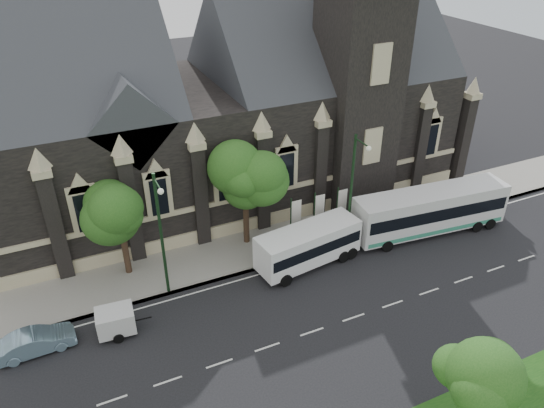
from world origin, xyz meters
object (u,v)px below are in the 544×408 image
banner_flag_left (294,216)px  shuttle_bus (308,244)px  street_lamp_near (353,186)px  banner_flag_right (340,205)px  tour_coach (430,210)px  tree_park_east (478,371)px  tree_walk_left (120,201)px  tree_walk_right (246,174)px  banner_flag_center (318,211)px  box_trailer (116,321)px  street_lamp_mid (161,231)px  sedan (36,342)px

banner_flag_left → shuttle_bus: banner_flag_left is taller
street_lamp_near → banner_flag_right: bearing=81.4°
tour_coach → tree_park_east: bearing=-119.0°
tree_park_east → tree_walk_left: bearing=120.9°
banner_flag_left → street_lamp_near: bearing=-27.2°
tree_walk_left → shuttle_bus: 13.27m
tree_walk_right → banner_flag_center: bearing=-18.6°
tree_walk_right → box_trailer: bearing=-152.2°
banner_flag_left → tour_coach: bearing=-16.4°
tree_park_east → street_lamp_mid: 19.32m
street_lamp_mid → sedan: street_lamp_mid is taller
tree_walk_right → sedan: bearing=-161.0°
banner_flag_center → box_trailer: (-16.09, -4.09, -1.41)m
shuttle_bus → tree_park_east: bearing=-97.2°
tree_walk_right → banner_flag_left: (3.08, -1.71, -3.43)m
banner_flag_left → tree_walk_left: bearing=172.0°
sedan → tree_park_east: bearing=-130.9°
banner_flag_center → shuttle_bus: banner_flag_center is taller
shuttle_bus → street_lamp_near: bearing=4.9°
banner_flag_right → sedan: bearing=-170.9°
tour_coach → shuttle_bus: (-10.62, 0.25, -0.26)m
tree_walk_left → banner_flag_right: tree_walk_left is taller
street_lamp_mid → banner_flag_right: 14.67m
tree_walk_right → box_trailer: 13.36m
tree_walk_left → shuttle_bus: bearing=-20.9°
tree_walk_right → tree_park_east: bearing=-81.6°
street_lamp_mid → street_lamp_near: bearing=0.0°
tree_walk_left → banner_flag_center: 14.58m
street_lamp_near → banner_flag_left: size_ratio=2.25×
tree_walk_right → street_lamp_near: 7.72m
street_lamp_mid → tree_walk_right: bearing=26.6°
tree_park_east → tour_coach: bearing=55.6°
street_lamp_mid → shuttle_bus: bearing=-5.1°
tree_walk_left → banner_flag_left: tree_walk_left is taller
banner_flag_right → tree_walk_right: bearing=166.4°
tree_park_east → shuttle_bus: (-0.16, 15.52, -2.89)m
shuttle_bus → box_trailer: bearing=177.6°
tree_park_east → street_lamp_near: bearing=76.9°
box_trailer → tree_walk_right: bearing=32.6°
box_trailer → sedan: size_ratio=0.76×
banner_flag_left → shuttle_bus: (-0.27, -2.80, -0.66)m
tree_walk_right → banner_flag_right: bearing=-13.6°
tree_walk_right → sedan: (-15.53, -5.33, -5.10)m
tree_walk_left → banner_flag_center: tree_walk_left is taller
banner_flag_left → sedan: 19.02m
tree_park_east → shuttle_bus: bearing=90.6°
banner_flag_left → sedan: bearing=-169.0°
street_lamp_near → street_lamp_mid: bearing=180.0°
street_lamp_mid → tour_coach: 20.91m
tour_coach → sedan: (-28.95, -0.57, -1.27)m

